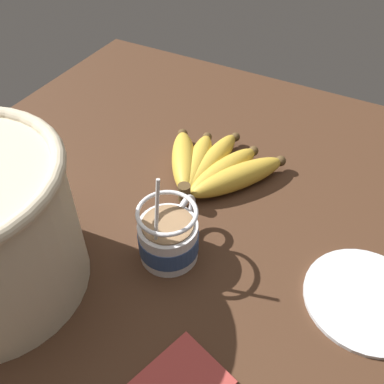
% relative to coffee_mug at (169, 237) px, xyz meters
% --- Properties ---
extents(table, '(0.92, 0.92, 0.03)m').
position_rel_coffee_mug_xyz_m(table, '(0.09, 0.03, -0.05)').
color(table, '#422819').
rests_on(table, ground).
extents(coffee_mug, '(0.12, 0.08, 0.16)m').
position_rel_coffee_mug_xyz_m(coffee_mug, '(0.00, 0.00, 0.00)').
color(coffee_mug, silver).
rests_on(coffee_mug, table).
extents(banana_bunch, '(0.20, 0.22, 0.04)m').
position_rel_coffee_mug_xyz_m(banana_bunch, '(0.18, 0.02, -0.02)').
color(banana_bunch, '#4C381E').
rests_on(banana_bunch, table).
extents(small_plate, '(0.16, 0.16, 0.01)m').
position_rel_coffee_mug_xyz_m(small_plate, '(0.06, -0.27, -0.03)').
color(small_plate, silver).
rests_on(small_plate, table).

